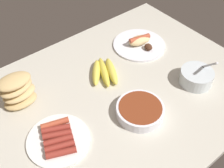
{
  "coord_description": "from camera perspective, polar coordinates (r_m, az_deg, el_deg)",
  "views": [
    {
      "loc": [
        -51.21,
        -59.92,
        86.1
      ],
      "look_at": [
        -0.53,
        2.87,
        3.0
      ],
      "focal_mm": 44.66,
      "sensor_mm": 36.0,
      "label": 1
    }
  ],
  "objects": [
    {
      "name": "plate_sausages",
      "position": [
        1.03,
        -10.93,
        -11.0
      ],
      "size": [
        22.95,
        22.95,
        3.32
      ],
      "color": "white",
      "rests_on": "ground_plane"
    },
    {
      "name": "ground_plane",
      "position": [
        1.18,
        1.08,
        -2.19
      ],
      "size": [
        120.0,
        90.0,
        3.0
      ],
      "primitive_type": "cube",
      "color": "beige"
    },
    {
      "name": "bowl_chili",
      "position": [
        1.08,
        5.77,
        -5.35
      ],
      "size": [
        18.62,
        18.62,
        4.2
      ],
      "color": "white",
      "rests_on": "ground_plane"
    },
    {
      "name": "bread_stack",
      "position": [
        1.14,
        -18.8,
        -1.3
      ],
      "size": [
        14.46,
        10.96,
        14.4
      ],
      "color": "tan",
      "rests_on": "ground_plane"
    },
    {
      "name": "bowl_coleslaw",
      "position": [
        1.24,
        16.9,
        1.51
      ],
      "size": [
        14.03,
        14.03,
        15.33
      ],
      "color": "silver",
      "rests_on": "ground_plane"
    },
    {
      "name": "banana_bunch",
      "position": [
        1.23,
        -1.56,
        2.54
      ],
      "size": [
        17.34,
        19.52,
        3.65
      ],
      "color": "#E5D14C",
      "rests_on": "ground_plane"
    },
    {
      "name": "plate_hotdog_assembled",
      "position": [
        1.4,
        5.66,
        8.29
      ],
      "size": [
        25.75,
        25.75,
        5.61
      ],
      "color": "white",
      "rests_on": "ground_plane"
    }
  ]
}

